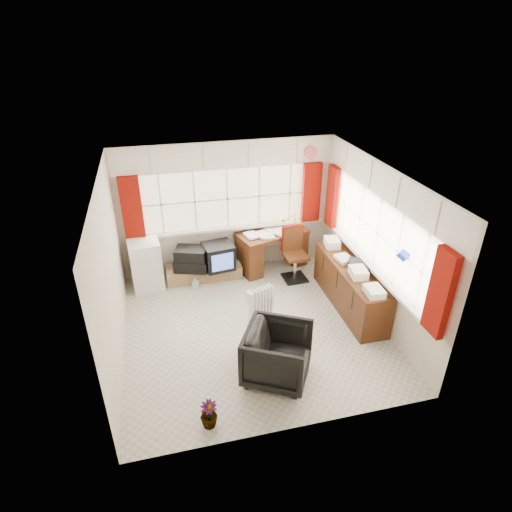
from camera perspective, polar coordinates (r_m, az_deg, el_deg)
The scene contains 20 objects.
ground at distance 6.94m, azimuth -0.41°, elevation -9.48°, with size 4.00×4.00×0.00m, color beige.
room_walls at distance 6.13m, azimuth -0.46°, elevation 1.61°, with size 4.00×4.00×4.00m.
window_back at distance 8.08m, azimuth -3.65°, elevation 4.21°, with size 3.70×0.12×3.60m.
window_right at distance 7.04m, azimuth 15.13°, elevation -0.74°, with size 0.12×3.70×3.60m.
curtains at distance 7.19m, azimuth 5.04°, elevation 5.36°, with size 3.83×3.83×1.15m.
overhead_cabinets at distance 6.98m, azimuth 5.61°, elevation 11.57°, with size 3.98×3.98×0.48m.
desk at distance 8.35m, azimuth 2.13°, elevation 1.14°, with size 1.46×1.00×0.81m.
desk_lamp at distance 8.10m, azimuth 5.20°, elevation 4.96°, with size 0.17×0.15×0.40m.
task_chair at distance 8.01m, azimuth 5.04°, elevation 0.65°, with size 0.44×0.47×1.02m.
office_chair at distance 5.87m, azimuth 2.90°, elevation -12.95°, with size 0.84×0.86×0.78m, color black.
radiator at distance 6.97m, azimuth 0.70°, elevation -6.79°, with size 0.43×0.29×0.60m.
credenza at distance 7.38m, azimuth 12.41°, elevation -3.94°, with size 0.50×2.00×0.85m.
file_tray at distance 7.13m, azimuth 13.53°, elevation -1.34°, with size 0.30×0.39×0.13m, color black.
tv_bench at distance 8.20m, azimuth -6.97°, elevation -2.05°, with size 1.40×0.50×0.25m, color #9A754D.
crt_tv at distance 7.94m, azimuth -5.02°, elevation -0.02°, with size 0.59×0.56×0.48m.
hifi_stack at distance 7.95m, azimuth -8.61°, elevation -0.44°, with size 0.70×0.56×0.44m.
mini_fridge at distance 7.97m, azimuth -14.48°, elevation -1.07°, with size 0.59×0.59×0.91m.
spray_bottle_a at distance 8.15m, azimuth -7.67°, elevation -2.18°, with size 0.11×0.11×0.28m, color silver.
spray_bottle_b at distance 7.90m, azimuth -8.08°, elevation -3.61°, with size 0.09×0.10×0.21m, color #8DD2C3.
flower_vase at distance 5.46m, azimuth -6.31°, elevation -20.24°, with size 0.21×0.21×0.38m, color black.
Camera 1 is at (-1.26, -5.31, 4.29)m, focal length 30.00 mm.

